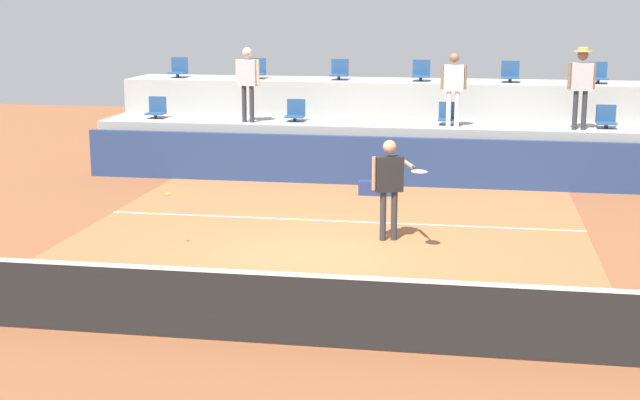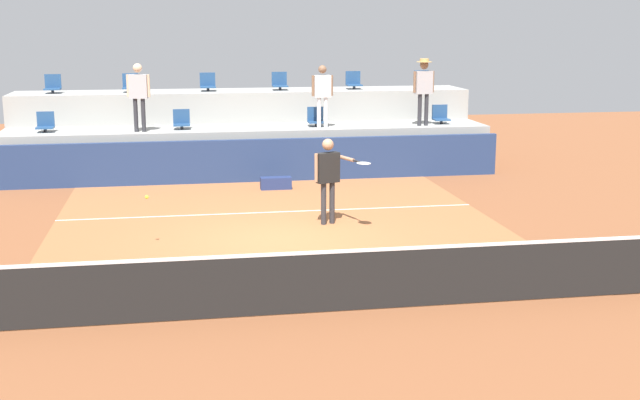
# 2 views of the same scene
# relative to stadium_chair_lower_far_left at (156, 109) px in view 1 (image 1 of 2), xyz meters

# --- Properties ---
(ground_plane) EXTENTS (40.00, 40.00, 0.00)m
(ground_plane) POSITION_rel_stadium_chair_lower_far_left_xyz_m (5.30, -7.23, -1.46)
(ground_plane) COLOR brown
(court_inner_paint) EXTENTS (9.00, 10.00, 0.01)m
(court_inner_paint) POSITION_rel_stadium_chair_lower_far_left_xyz_m (5.30, -6.23, -1.46)
(court_inner_paint) COLOR #A36038
(court_inner_paint) RESTS_ON ground_plane
(court_service_line) EXTENTS (9.00, 0.06, 0.00)m
(court_service_line) POSITION_rel_stadium_chair_lower_far_left_xyz_m (5.30, -4.83, -1.46)
(court_service_line) COLOR silver
(court_service_line) RESTS_ON ground_plane
(tennis_net) EXTENTS (10.48, 0.08, 1.07)m
(tennis_net) POSITION_rel_stadium_chair_lower_far_left_xyz_m (5.30, -11.23, -0.97)
(tennis_net) COLOR black
(tennis_net) RESTS_ON ground_plane
(sponsor_backboard) EXTENTS (13.00, 0.16, 1.10)m
(sponsor_backboard) POSITION_rel_stadium_chair_lower_far_left_xyz_m (5.30, -1.23, -0.91)
(sponsor_backboard) COLOR navy
(sponsor_backboard) RESTS_ON ground_plane
(seating_tier_lower) EXTENTS (13.00, 1.80, 1.25)m
(seating_tier_lower) POSITION_rel_stadium_chair_lower_far_left_xyz_m (5.30, 0.07, -0.84)
(seating_tier_lower) COLOR #9E9E99
(seating_tier_lower) RESTS_ON ground_plane
(seating_tier_upper) EXTENTS (13.00, 1.80, 2.10)m
(seating_tier_upper) POSITION_rel_stadium_chair_lower_far_left_xyz_m (5.30, 1.87, -0.41)
(seating_tier_upper) COLOR #9E9E99
(seating_tier_upper) RESTS_ON ground_plane
(stadium_chair_lower_far_left) EXTENTS (0.44, 0.40, 0.52)m
(stadium_chair_lower_far_left) POSITION_rel_stadium_chair_lower_far_left_xyz_m (0.00, 0.00, 0.00)
(stadium_chair_lower_far_left) COLOR #2D2D33
(stadium_chair_lower_far_left) RESTS_ON seating_tier_lower
(stadium_chair_lower_left) EXTENTS (0.44, 0.40, 0.52)m
(stadium_chair_lower_left) POSITION_rel_stadium_chair_lower_far_left_xyz_m (3.48, 0.00, 0.00)
(stadium_chair_lower_left) COLOR #2D2D33
(stadium_chair_lower_left) RESTS_ON seating_tier_lower
(stadium_chair_lower_right) EXTENTS (0.44, 0.40, 0.52)m
(stadium_chair_lower_right) POSITION_rel_stadium_chair_lower_far_left_xyz_m (7.10, 0.00, 0.00)
(stadium_chair_lower_right) COLOR #2D2D33
(stadium_chair_lower_right) RESTS_ON seating_tier_lower
(stadium_chair_lower_far_right) EXTENTS (0.44, 0.40, 0.52)m
(stadium_chair_lower_far_right) POSITION_rel_stadium_chair_lower_far_left_xyz_m (10.65, 0.00, 0.00)
(stadium_chair_lower_far_right) COLOR #2D2D33
(stadium_chair_lower_far_right) RESTS_ON seating_tier_lower
(stadium_chair_upper_far_left) EXTENTS (0.44, 0.40, 0.52)m
(stadium_chair_upper_far_left) POSITION_rel_stadium_chair_lower_far_left_xyz_m (-0.01, 1.80, 0.85)
(stadium_chair_upper_far_left) COLOR #2D2D33
(stadium_chair_upper_far_left) RESTS_ON seating_tier_upper
(stadium_chair_upper_left) EXTENTS (0.44, 0.40, 0.52)m
(stadium_chair_upper_left) POSITION_rel_stadium_chair_lower_far_left_xyz_m (2.10, 1.80, 0.85)
(stadium_chair_upper_left) COLOR #2D2D33
(stadium_chair_upper_left) RESTS_ON seating_tier_upper
(stadium_chair_upper_mid_left) EXTENTS (0.44, 0.40, 0.52)m
(stadium_chair_upper_mid_left) POSITION_rel_stadium_chair_lower_far_left_xyz_m (4.27, 1.80, 0.85)
(stadium_chair_upper_mid_left) COLOR #2D2D33
(stadium_chair_upper_mid_left) RESTS_ON seating_tier_upper
(stadium_chair_upper_mid_right) EXTENTS (0.44, 0.40, 0.52)m
(stadium_chair_upper_mid_right) POSITION_rel_stadium_chair_lower_far_left_xyz_m (6.34, 1.80, 0.85)
(stadium_chair_upper_mid_right) COLOR #2D2D33
(stadium_chair_upper_mid_right) RESTS_ON seating_tier_upper
(stadium_chair_upper_right) EXTENTS (0.44, 0.40, 0.52)m
(stadium_chair_upper_right) POSITION_rel_stadium_chair_lower_far_left_xyz_m (8.53, 1.80, 0.85)
(stadium_chair_upper_right) COLOR #2D2D33
(stadium_chair_upper_right) RESTS_ON seating_tier_upper
(stadium_chair_upper_far_right) EXTENTS (0.44, 0.40, 0.52)m
(stadium_chair_upper_far_right) POSITION_rel_stadium_chair_lower_far_left_xyz_m (10.62, 1.80, 0.85)
(stadium_chair_upper_far_right) COLOR #2D2D33
(stadium_chair_upper_far_right) RESTS_ON seating_tier_upper
(tennis_player) EXTENTS (1.03, 1.14, 1.76)m
(tennis_player) POSITION_rel_stadium_chair_lower_far_left_xyz_m (6.35, -6.09, -0.38)
(tennis_player) COLOR #2D2D33
(tennis_player) RESTS_ON ground_plane
(spectator_in_white) EXTENTS (0.61, 0.27, 1.76)m
(spectator_in_white) POSITION_rel_stadium_chair_lower_far_left_xyz_m (2.41, -0.38, 0.85)
(spectator_in_white) COLOR #2D2D33
(spectator_in_white) RESTS_ON seating_tier_lower
(spectator_leaning_on_rail) EXTENTS (0.59, 0.24, 1.67)m
(spectator_leaning_on_rail) POSITION_rel_stadium_chair_lower_far_left_xyz_m (7.21, -0.38, 0.79)
(spectator_leaning_on_rail) COLOR white
(spectator_leaning_on_rail) RESTS_ON seating_tier_lower
(spectator_with_hat) EXTENTS (0.61, 0.48, 1.82)m
(spectator_with_hat) POSITION_rel_stadium_chair_lower_far_left_xyz_m (10.01, -0.38, 0.92)
(spectator_with_hat) COLOR #2D2D33
(spectator_with_hat) RESTS_ON seating_tier_lower
(tennis_ball) EXTENTS (0.07, 0.07, 0.07)m
(tennis_ball) POSITION_rel_stadium_chair_lower_far_left_xyz_m (2.78, -7.23, -0.53)
(tennis_ball) COLOR #CCE033
(equipment_bag) EXTENTS (0.76, 0.28, 0.30)m
(equipment_bag) POSITION_rel_stadium_chair_lower_far_left_xyz_m (5.71, -2.31, -1.31)
(equipment_bag) COLOR navy
(equipment_bag) RESTS_ON ground_plane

